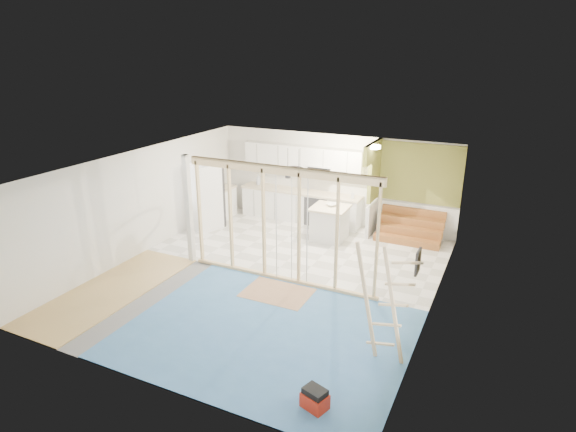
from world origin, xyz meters
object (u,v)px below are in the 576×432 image
at_px(island, 330,223).
at_px(ladder, 383,304).
at_px(toolbox, 315,399).
at_px(fridge, 203,197).

bearing_deg(island, ladder, -61.42).
distance_m(toolbox, ladder, 1.85).
distance_m(fridge, toolbox, 7.78).
bearing_deg(toolbox, island, 127.47).
xyz_separation_m(island, ladder, (2.63, -4.53, 0.56)).
relative_size(fridge, island, 1.95).
bearing_deg(ladder, island, 123.10).
bearing_deg(island, fridge, -169.25).
distance_m(island, toolbox, 6.46).
height_order(fridge, ladder, ladder).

